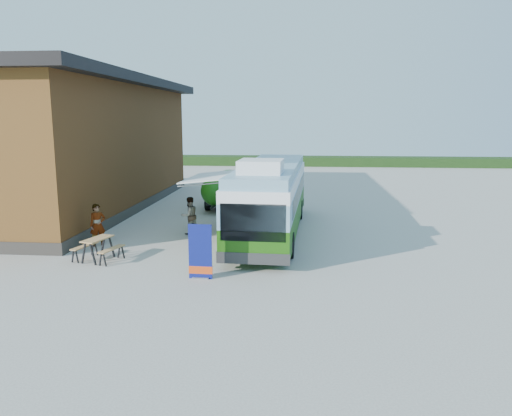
# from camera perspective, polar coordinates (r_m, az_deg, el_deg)

# --- Properties ---
(ground) EXTENTS (100.00, 100.00, 0.00)m
(ground) POSITION_cam_1_polar(r_m,az_deg,el_deg) (18.66, -3.05, -5.97)
(ground) COLOR #BCB7AD
(ground) RESTS_ON ground
(barn) EXTENTS (9.60, 21.20, 7.50)m
(barn) POSITION_cam_1_polar(r_m,az_deg,el_deg) (30.72, -20.17, 6.61)
(barn) COLOR brown
(barn) RESTS_ON ground
(hedge) EXTENTS (40.00, 3.00, 1.00)m
(hedge) POSITION_cam_1_polar(r_m,az_deg,el_deg) (56.18, 10.80, 5.26)
(hedge) COLOR #264419
(hedge) RESTS_ON ground
(bus) EXTENTS (3.03, 12.06, 3.68)m
(bus) POSITION_cam_1_polar(r_m,az_deg,el_deg) (22.46, 1.73, 1.41)
(bus) COLOR #286410
(bus) RESTS_ON ground
(awning) EXTENTS (2.73, 4.23, 0.51)m
(awning) POSITION_cam_1_polar(r_m,az_deg,el_deg) (22.41, -4.15, 3.75)
(awning) COLOR white
(awning) RESTS_ON ground
(banner) EXTENTS (0.80, 0.20, 1.83)m
(banner) POSITION_cam_1_polar(r_m,az_deg,el_deg) (16.44, -6.38, -5.54)
(banner) COLOR navy
(banner) RESTS_ON ground
(picnic_table) EXTENTS (1.77, 1.66, 0.85)m
(picnic_table) POSITION_cam_1_polar(r_m,az_deg,el_deg) (19.34, -17.64, -3.92)
(picnic_table) COLOR tan
(picnic_table) RESTS_ON ground
(person_a) EXTENTS (0.76, 0.72, 1.75)m
(person_a) POSITION_cam_1_polar(r_m,az_deg,el_deg) (21.50, -17.65, -1.86)
(person_a) COLOR #999999
(person_a) RESTS_ON ground
(person_b) EXTENTS (1.05, 1.04, 1.71)m
(person_b) POSITION_cam_1_polar(r_m,az_deg,el_deg) (22.75, -7.61, -0.87)
(person_b) COLOR #999999
(person_b) RESTS_ON ground
(slurry_tanker) EXTENTS (1.87, 5.56, 2.05)m
(slurry_tanker) POSITION_cam_1_polar(r_m,az_deg,el_deg) (29.40, -3.83, 2.36)
(slurry_tanker) COLOR #237B16
(slurry_tanker) RESTS_ON ground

